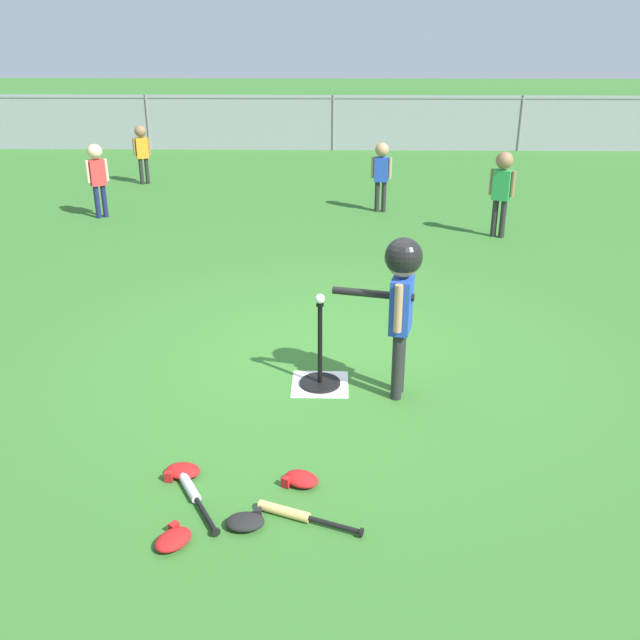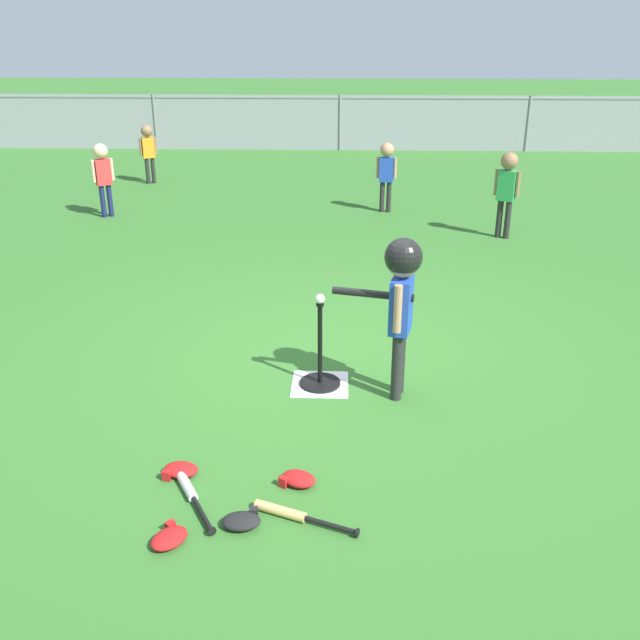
% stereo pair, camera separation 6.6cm
% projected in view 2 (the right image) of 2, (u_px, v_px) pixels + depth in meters
% --- Properties ---
extents(ground_plane, '(60.00, 60.00, 0.00)m').
position_uv_depth(ground_plane, '(328.00, 355.00, 5.99)').
color(ground_plane, '#336B28').
extents(home_plate, '(0.44, 0.44, 0.01)m').
position_uv_depth(home_plate, '(320.00, 384.00, 5.52)').
color(home_plate, white).
rests_on(home_plate, ground_plane).
extents(batting_tee, '(0.32, 0.32, 0.68)m').
position_uv_depth(batting_tee, '(320.00, 372.00, 5.48)').
color(batting_tee, black).
rests_on(batting_tee, ground_plane).
extents(baseball_on_tee, '(0.07, 0.07, 0.07)m').
position_uv_depth(baseball_on_tee, '(320.00, 299.00, 5.23)').
color(baseball_on_tee, white).
rests_on(baseball_on_tee, batting_tee).
extents(batter_child, '(0.64, 0.35, 1.24)m').
position_uv_depth(batter_child, '(401.00, 286.00, 5.02)').
color(batter_child, '#262626').
rests_on(batter_child, ground_plane).
extents(fielder_deep_left, '(0.30, 0.20, 1.01)m').
position_uv_depth(fielder_deep_left, '(386.00, 168.00, 10.19)').
color(fielder_deep_left, '#262626').
rests_on(fielder_deep_left, ground_plane).
extents(fielder_near_right, '(0.29, 0.22, 1.11)m').
position_uv_depth(fielder_near_right, '(507.00, 183.00, 8.94)').
color(fielder_near_right, '#262626').
rests_on(fielder_near_right, ground_plane).
extents(fielder_deep_right, '(0.27, 0.20, 0.99)m').
position_uv_depth(fielder_deep_right, '(148.00, 146.00, 12.00)').
color(fielder_deep_right, '#262626').
rests_on(fielder_deep_right, ground_plane).
extents(fielder_deep_center, '(0.27, 0.22, 1.04)m').
position_uv_depth(fielder_deep_center, '(103.00, 170.00, 9.92)').
color(fielder_deep_center, '#191E4C').
rests_on(fielder_deep_center, ground_plane).
extents(spare_bat_silver, '(0.37, 0.60, 0.06)m').
position_uv_depth(spare_bat_silver, '(189.00, 490.00, 4.24)').
color(spare_bat_silver, silver).
rests_on(spare_bat_silver, ground_plane).
extents(spare_bat_wood, '(0.61, 0.28, 0.06)m').
position_uv_depth(spare_bat_wood, '(291.00, 514.00, 4.03)').
color(spare_bat_wood, '#DBB266').
rests_on(spare_bat_wood, ground_plane).
extents(glove_by_plate, '(0.23, 0.18, 0.07)m').
position_uv_depth(glove_by_plate, '(242.00, 521.00, 3.97)').
color(glove_by_plate, black).
rests_on(glove_by_plate, ground_plane).
extents(glove_near_bats, '(0.24, 0.19, 0.07)m').
position_uv_depth(glove_near_bats, '(180.00, 470.00, 4.42)').
color(glove_near_bats, '#B21919').
rests_on(glove_near_bats, ground_plane).
extents(glove_tossed_aside, '(0.27, 0.24, 0.07)m').
position_uv_depth(glove_tossed_aside, '(298.00, 479.00, 4.33)').
color(glove_tossed_aside, '#B21919').
rests_on(glove_tossed_aside, ground_plane).
extents(glove_outfield_drop, '(0.26, 0.27, 0.07)m').
position_uv_depth(glove_outfield_drop, '(169.00, 538.00, 3.84)').
color(glove_outfield_drop, '#B21919').
rests_on(glove_outfield_drop, ground_plane).
extents(outfield_fence, '(16.06, 0.06, 1.15)m').
position_uv_depth(outfield_fence, '(340.00, 121.00, 15.09)').
color(outfield_fence, slate).
rests_on(outfield_fence, ground_plane).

